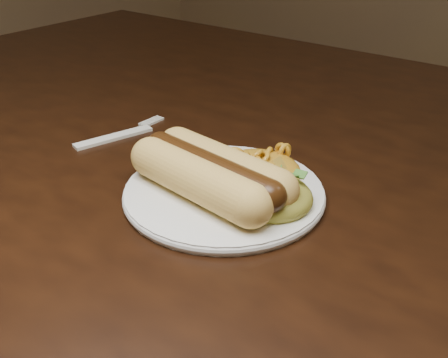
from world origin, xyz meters
The scene contains 7 objects.
table centered at (0.00, 0.00, 0.66)m, with size 1.60×0.90×0.75m.
plate centered at (-0.02, -0.14, 0.76)m, with size 0.20×0.20×0.01m, color white.
hotdog centered at (-0.03, -0.15, 0.78)m, with size 0.15×0.09×0.04m.
mac_and_cheese centered at (-0.01, -0.09, 0.78)m, with size 0.09×0.08×0.03m, color gold.
sour_cream centered at (-0.08, -0.11, 0.78)m, with size 0.05×0.05×0.03m, color white.
taco_salad centered at (0.03, -0.13, 0.77)m, with size 0.09×0.08×0.04m.
fork centered at (-0.21, -0.11, 0.75)m, with size 0.02×0.15×0.00m, color white.
Camera 1 is at (0.25, -0.49, 1.01)m, focal length 42.00 mm.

